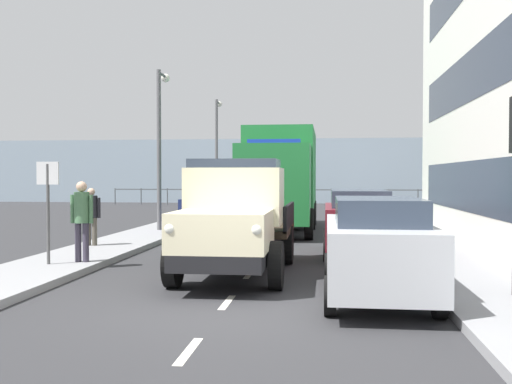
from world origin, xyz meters
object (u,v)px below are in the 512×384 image
object	(u,v)px
car_silver_kerbside_near	(377,247)
lamp_post_far	(217,144)
lorry_cargo_green	(281,176)
pedestrian_in_dark_coat	(82,214)
street_sign	(48,194)
car_navy_oppositeside_0	(216,208)
car_teal_oppositeside_2	(256,196)
car_maroon_kerbside_1	(359,222)
truck_vintage_cream	(235,220)
lamp_post_promenade	(160,134)
pedestrian_couple_a	(91,212)
car_black_oppositeside_1	(242,201)

from	to	relation	value
car_silver_kerbside_near	lamp_post_far	xyz separation A→B (m)	(7.03, -22.80, 3.01)
lorry_cargo_green	pedestrian_in_dark_coat	world-z (taller)	lorry_cargo_green
car_silver_kerbside_near	street_sign	world-z (taller)	street_sign
pedestrian_in_dark_coat	street_sign	distance (m)	0.85
car_navy_oppositeside_0	car_teal_oppositeside_2	xyz separation A→B (m)	(0.00, -12.64, -0.00)
car_maroon_kerbside_1	car_teal_oppositeside_2	world-z (taller)	same
truck_vintage_cream	lamp_post_far	size ratio (longest dim) A/B	0.90
street_sign	lamp_post_promenade	bearing A→B (deg)	-90.57
car_silver_kerbside_near	car_teal_oppositeside_2	distance (m)	24.66
lamp_post_far	street_sign	xyz separation A→B (m)	(-0.12, 20.63, -2.22)
car_silver_kerbside_near	car_navy_oppositeside_0	xyz separation A→B (m)	(4.94, -11.52, 0.00)
truck_vintage_cream	lorry_cargo_green	distance (m)	10.16
car_navy_oppositeside_0	pedestrian_couple_a	xyz separation A→B (m)	(2.42, 5.92, 0.19)
car_teal_oppositeside_2	pedestrian_couple_a	xyz separation A→B (m)	(2.42, 18.55, 0.19)
car_navy_oppositeside_0	lamp_post_far	distance (m)	11.86
pedestrian_in_dark_coat	street_sign	size ratio (longest dim) A/B	0.81
lamp_post_far	car_black_oppositeside_1	bearing A→B (deg)	113.93
truck_vintage_cream	car_black_oppositeside_1	xyz separation A→B (m)	(2.22, -16.17, -0.28)
pedestrian_couple_a	lamp_post_promenade	distance (m)	5.68
car_silver_kerbside_near	car_navy_oppositeside_0	size ratio (longest dim) A/B	0.92
car_maroon_kerbside_1	pedestrian_in_dark_coat	size ratio (longest dim) A/B	2.11
truck_vintage_cream	lamp_post_promenade	bearing A→B (deg)	-64.81
lamp_post_promenade	truck_vintage_cream	bearing A→B (deg)	115.19
car_silver_kerbside_near	lamp_post_far	world-z (taller)	lamp_post_far
car_maroon_kerbside_1	street_sign	xyz separation A→B (m)	(6.91, 3.29, 0.79)
pedestrian_couple_a	lamp_post_far	distance (m)	17.43
truck_vintage_cream	street_sign	size ratio (longest dim) A/B	2.51
car_silver_kerbside_near	lamp_post_far	bearing A→B (deg)	-72.86
car_maroon_kerbside_1	car_black_oppositeside_1	bearing A→B (deg)	-68.63
car_black_oppositeside_1	pedestrian_couple_a	size ratio (longest dim) A/B	2.82
car_navy_oppositeside_0	lamp_post_promenade	size ratio (longest dim) A/B	0.79
car_black_oppositeside_1	lamp_post_promenade	world-z (taller)	lamp_post_promenade
truck_vintage_cream	car_maroon_kerbside_1	distance (m)	4.48
car_black_oppositeside_1	lorry_cargo_green	bearing A→B (deg)	111.43
pedestrian_couple_a	lamp_post_promenade	size ratio (longest dim) A/B	0.28
lamp_post_promenade	car_silver_kerbside_near	bearing A→B (deg)	122.67
car_maroon_kerbside_1	lamp_post_far	size ratio (longest dim) A/B	0.61
pedestrian_in_dark_coat	lorry_cargo_green	bearing A→B (deg)	-111.65
lorry_cargo_green	pedestrian_in_dark_coat	xyz separation A→B (m)	(3.75, 9.46, -0.85)
truck_vintage_cream	car_navy_oppositeside_0	world-z (taller)	truck_vintage_cream
car_navy_oppositeside_0	car_teal_oppositeside_2	size ratio (longest dim) A/B	1.05
car_silver_kerbside_near	lorry_cargo_green	bearing A→B (deg)	-77.98
car_black_oppositeside_1	car_teal_oppositeside_2	world-z (taller)	same
lorry_cargo_green	car_teal_oppositeside_2	bearing A→B (deg)	-78.91
pedestrian_in_dark_coat	lamp_post_far	xyz separation A→B (m)	(0.71, -20.23, 2.68)
truck_vintage_cream	pedestrian_in_dark_coat	bearing A→B (deg)	-10.34
car_silver_kerbside_near	car_navy_oppositeside_0	distance (m)	12.54
car_navy_oppositeside_0	pedestrian_couple_a	bearing A→B (deg)	67.80
pedestrian_in_dark_coat	street_sign	world-z (taller)	street_sign
pedestrian_in_dark_coat	car_black_oppositeside_1	bearing A→B (deg)	-95.08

